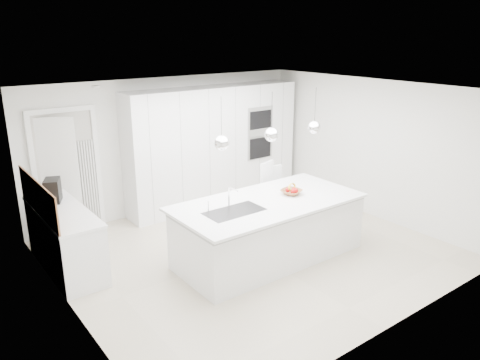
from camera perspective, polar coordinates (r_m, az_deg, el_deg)
floor at (r=7.38m, az=1.42°, el=-8.73°), size 5.50×5.50×0.00m
wall_back at (r=8.94m, az=-8.52°, el=4.34°), size 5.50×0.00×5.50m
wall_left at (r=5.73m, az=-20.70°, el=-4.32°), size 0.00×5.00×5.00m
ceiling at (r=6.66m, az=1.58°, el=10.92°), size 5.50×5.50×0.00m
tall_cabinets at (r=9.12m, az=-3.17°, el=4.12°), size 3.60×0.60×2.30m
oven_stack at (r=9.35m, az=2.48°, el=5.73°), size 0.62×0.04×1.05m
doorway_frame at (r=8.26m, az=-20.28°, el=0.69°), size 1.11×0.08×2.13m
hallway_door at (r=8.16m, az=-21.82°, el=0.16°), size 0.76×0.38×2.00m
radiator at (r=8.39m, az=-18.06°, el=-0.08°), size 0.32×0.04×1.40m
left_base_cabinets at (r=7.18m, az=-20.52°, el=-6.93°), size 0.60×1.80×0.86m
left_worktop at (r=7.01m, az=-20.92°, el=-3.58°), size 0.62×1.82×0.04m
oak_backsplash at (r=6.86m, az=-23.45°, el=-1.95°), size 0.02×1.80×0.50m
island_base at (r=7.05m, az=3.60°, el=-6.24°), size 2.80×1.20×0.86m
island_worktop at (r=6.91m, az=3.41°, el=-2.69°), size 2.84×1.40×0.04m
island_sink at (r=6.52m, az=-0.70°, el=-4.51°), size 0.84×0.44×0.18m
island_tap at (r=6.62m, az=-1.38°, el=-2.04°), size 0.02×0.02×0.30m
pendant_left at (r=6.08m, az=-2.26°, el=4.52°), size 0.20×0.20×0.20m
pendant_mid at (r=6.59m, az=3.85°, el=5.53°), size 0.20×0.20×0.20m
pendant_right at (r=7.17m, az=9.05°, el=6.33°), size 0.20×0.20×0.20m
fruit_bowl at (r=7.19m, az=6.29°, el=-1.46°), size 0.38×0.38×0.08m
espresso_machine at (r=7.34m, az=-21.87°, el=-1.18°), size 0.32×0.38×0.34m
bar_stool_left at (r=7.98m, az=3.92°, el=-2.13°), size 0.53×0.63×1.17m
bar_stool_right at (r=8.26m, az=4.68°, el=-1.96°), size 0.36×0.49×1.03m
apple_a at (r=7.15m, az=6.77°, el=-1.31°), size 0.08×0.08×0.08m
apple_b at (r=7.14m, az=6.44°, el=-1.39°), size 0.07×0.07×0.07m
apple_c at (r=7.23m, az=6.59°, el=-1.15°), size 0.07×0.07×0.07m
apple_extra_3 at (r=7.19m, az=5.84°, el=-1.23°), size 0.07×0.07×0.07m
banana_bunch at (r=7.18m, az=6.34°, el=-0.84°), size 0.24×0.17×0.21m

